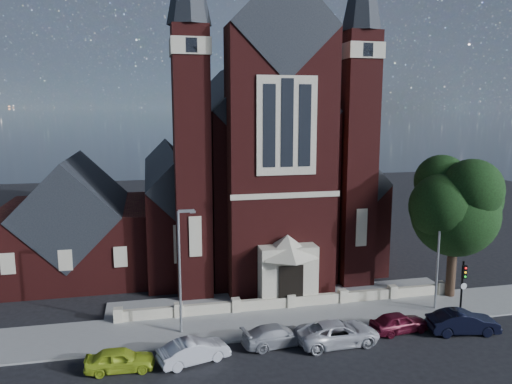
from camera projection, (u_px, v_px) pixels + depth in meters
ground at (264, 271)px, 44.17m from camera, size 120.00×120.00×0.00m
pavement_strip at (299, 319)px, 34.05m from camera, size 60.00×5.00×0.12m
forecourt_paving at (283, 298)px, 37.90m from camera, size 26.00×3.00×0.14m
forecourt_wall at (290, 308)px, 35.98m from camera, size 24.00×0.40×0.90m
church at (246, 169)px, 50.45m from camera, size 20.01×34.90×29.20m
parish_hall at (76, 228)px, 43.02m from camera, size 12.00×12.20×10.24m
street_tree at (459, 208)px, 36.71m from camera, size 6.40×6.60×10.70m
street_lamp_left at (181, 265)px, 31.14m from camera, size 1.16×0.22×8.09m
street_lamp_right at (440, 248)px, 34.93m from camera, size 1.16×0.22×8.09m
traffic_signal at (463, 282)px, 33.94m from camera, size 0.28×0.42×4.00m
car_lime_van at (120, 360)px, 27.32m from camera, size 3.81×1.66×1.28m
car_silver_a at (194, 351)px, 28.23m from camera, size 4.31×2.55×1.34m
car_silver_b at (277, 335)px, 30.28m from camera, size 4.53×2.36×1.25m
car_white_suv at (338, 333)px, 30.41m from camera, size 5.24×2.60×1.43m
car_dark_red at (399, 322)px, 32.04m from camera, size 3.99×1.98×1.31m
car_navy at (463, 322)px, 31.87m from camera, size 4.64×2.19×1.47m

